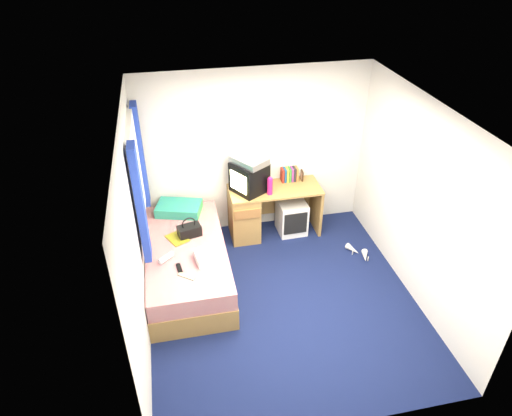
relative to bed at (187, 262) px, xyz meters
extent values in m
plane|color=#0C1438|center=(1.10, -0.64, -0.27)|extent=(3.40, 3.40, 0.00)
plane|color=white|center=(1.10, -0.64, 2.13)|extent=(3.40, 3.40, 0.00)
plane|color=silver|center=(1.10, 1.06, 0.93)|extent=(3.20, 0.00, 3.20)
plane|color=silver|center=(1.10, -2.34, 0.93)|extent=(3.20, 0.00, 3.20)
plane|color=silver|center=(-0.50, -0.64, 0.93)|extent=(0.00, 3.40, 3.40)
plane|color=silver|center=(2.70, -0.64, 0.93)|extent=(0.00, 3.40, 3.40)
cube|color=#A57F44|center=(0.00, 0.00, -0.12)|extent=(1.00, 2.00, 0.30)
cube|color=olive|center=(0.50, -0.40, -0.11)|extent=(0.02, 0.70, 0.18)
cube|color=silver|center=(0.00, 0.00, 0.15)|extent=(0.98, 1.98, 0.24)
cube|color=#186B9C|center=(-0.02, 0.77, 0.34)|extent=(0.68, 0.53, 0.13)
cube|color=#A57F44|center=(1.34, 0.78, 0.47)|extent=(1.30, 0.55, 0.03)
cube|color=#A57F44|center=(0.89, 0.78, 0.09)|extent=(0.40, 0.52, 0.72)
cube|color=#A57F44|center=(1.97, 0.78, 0.09)|extent=(0.04, 0.52, 0.72)
cube|color=#A57F44|center=(1.59, 1.03, 0.18)|extent=(0.78, 0.03, 0.55)
cube|color=white|center=(1.59, 0.76, -0.02)|extent=(0.41, 0.41, 0.50)
cube|color=black|center=(0.97, 0.80, 0.69)|extent=(0.56, 0.57, 0.42)
cube|color=#FFFCA1|center=(0.80, 0.70, 0.69)|extent=(0.18, 0.28, 0.26)
cube|color=#AFAFB1|center=(0.97, 0.80, 0.95)|extent=(0.53, 0.56, 0.09)
cube|color=maroon|center=(1.49, 0.96, 0.58)|extent=(0.03, 0.13, 0.20)
cube|color=navy|center=(1.52, 0.96, 0.58)|extent=(0.03, 0.13, 0.20)
cube|color=gold|center=(1.56, 0.96, 0.58)|extent=(0.03, 0.13, 0.20)
cube|color=#337F33|center=(1.59, 0.96, 0.58)|extent=(0.03, 0.13, 0.20)
cube|color=#7F337F|center=(1.63, 0.96, 0.58)|extent=(0.03, 0.13, 0.20)
cube|color=#262626|center=(1.66, 0.96, 0.58)|extent=(0.03, 0.13, 0.20)
cube|color=#B26633|center=(1.70, 0.96, 0.58)|extent=(0.03, 0.13, 0.20)
cube|color=black|center=(1.78, 0.95, 0.55)|extent=(0.03, 0.12, 0.14)
cylinder|color=#C11B68|center=(1.23, 0.65, 0.60)|extent=(0.09, 0.09, 0.24)
cylinder|color=white|center=(1.17, 0.82, 0.58)|extent=(0.06, 0.06, 0.19)
cube|color=black|center=(0.07, 0.20, 0.34)|extent=(0.32, 0.23, 0.14)
torus|color=black|center=(0.07, 0.20, 0.46)|extent=(0.18, 0.06, 0.18)
cube|color=silver|center=(0.27, -0.33, 0.33)|extent=(0.37, 0.33, 0.11)
cube|color=yellow|center=(-0.09, 0.16, 0.28)|extent=(0.31, 0.34, 0.01)
cylinder|color=silver|center=(-0.24, -0.24, 0.31)|extent=(0.20, 0.18, 0.07)
cube|color=orange|center=(-0.03, -0.58, 0.28)|extent=(0.21, 0.18, 0.01)
cube|color=black|center=(-0.10, -0.43, 0.28)|extent=(0.07, 0.17, 0.02)
cube|color=silver|center=(-0.48, 0.26, 1.18)|extent=(0.02, 0.90, 1.10)
cube|color=white|center=(-0.47, 0.26, 1.77)|extent=(0.06, 1.06, 0.08)
cube|color=white|center=(-0.47, 0.26, 0.59)|extent=(0.06, 1.06, 0.08)
cube|color=navy|center=(-0.43, -0.33, 1.13)|extent=(0.08, 0.24, 1.40)
cube|color=navy|center=(-0.43, 0.85, 1.13)|extent=(0.08, 0.24, 1.40)
cone|color=silver|center=(2.31, 0.08, -0.23)|extent=(0.18, 0.24, 0.09)
cone|color=silver|center=(2.42, -0.09, -0.23)|extent=(0.16, 0.24, 0.09)
camera|label=1|loc=(-0.06, -4.58, 3.75)|focal=32.00mm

